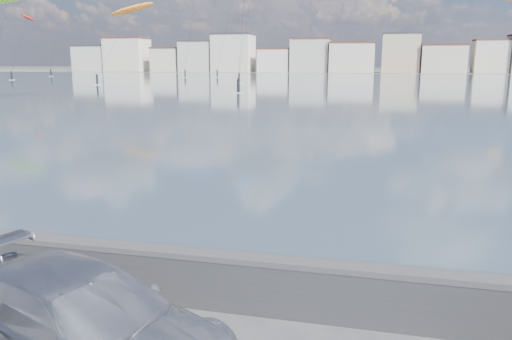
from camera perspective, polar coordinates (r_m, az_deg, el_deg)
The scene contains 7 objects.
bay_water at distance 96.56m, azimuth 11.72°, elevation 9.60°, with size 500.00×177.00×0.00m, color #394A55.
far_shore_strip at distance 204.99m, azimuth 12.78°, elevation 10.88°, with size 500.00×60.00×0.00m, color #4C473D.
seawall at distance 9.00m, azimuth -8.31°, elevation -11.55°, with size 400.00×0.36×1.08m.
far_buildings at distance 190.94m, azimuth 13.20°, elevation 12.58°, with size 240.79×13.26×14.60m.
car_silver at distance 7.50m, azimuth -19.37°, elevation -16.17°, with size 2.01×4.94×1.43m, color silver.
kitesurfer_8 at distance 139.83m, azimuth -24.61°, elevation 15.41°, with size 7.08×17.09×15.67m.
kitesurfer_12 at distance 104.34m, azimuth -13.96°, elevation 17.32°, with size 8.27×14.97×16.16m.
Camera 1 is at (3.13, -4.92, 4.21)m, focal length 35.00 mm.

